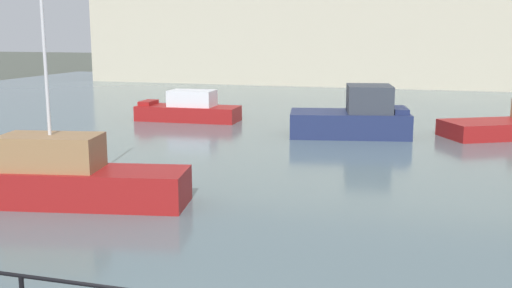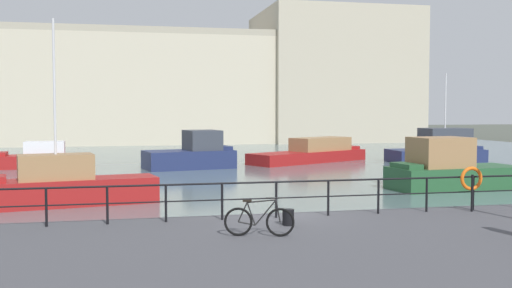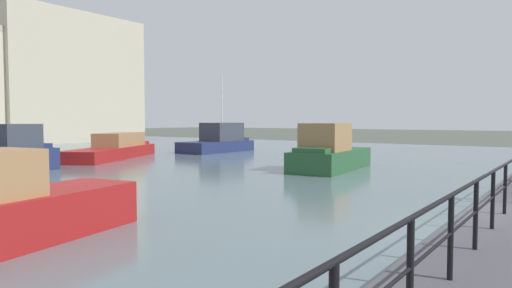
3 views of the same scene
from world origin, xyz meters
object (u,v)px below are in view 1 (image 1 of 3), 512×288
(moored_harbor_tender, at_px, (355,117))
(moored_green_narrowboat, at_px, (66,177))
(moored_white_yacht, at_px, (189,109))
(harbor_building, at_px, (468,15))

(moored_harbor_tender, bearing_deg, moored_green_narrowboat, -126.42)
(moored_white_yacht, bearing_deg, moored_harbor_tender, 163.78)
(moored_harbor_tender, relative_size, moored_white_yacht, 1.04)
(harbor_building, relative_size, moored_harbor_tender, 9.75)
(harbor_building, xyz_separation_m, moored_green_narrowboat, (-13.25, -46.92, -5.76))
(harbor_building, height_order, moored_green_narrowboat, harbor_building)
(harbor_building, bearing_deg, moored_white_yacht, -118.41)
(harbor_building, bearing_deg, moored_harbor_tender, -101.28)
(moored_harbor_tender, distance_m, moored_white_yacht, 10.12)
(harbor_building, height_order, moored_harbor_tender, harbor_building)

